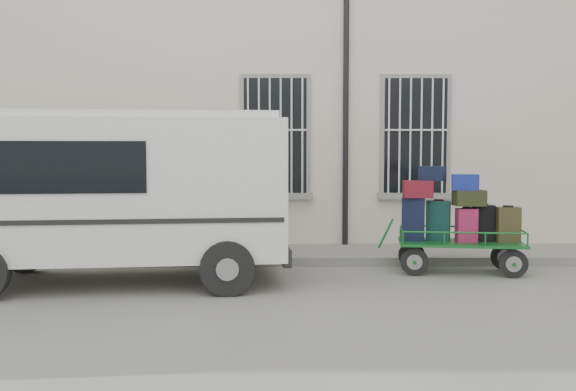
{
  "coord_description": "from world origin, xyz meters",
  "views": [
    {
      "loc": [
        -0.25,
        -9.4,
        1.96
      ],
      "look_at": [
        -0.17,
        1.0,
        1.24
      ],
      "focal_mm": 40.0,
      "sensor_mm": 36.0,
      "label": 1
    }
  ],
  "objects": [
    {
      "name": "luggage_cart",
      "position": [
        2.53,
        0.81,
        0.81
      ],
      "size": [
        2.33,
        1.13,
        1.71
      ],
      "rotation": [
        0.0,
        0.0,
        -0.13
      ],
      "color": "black",
      "rests_on": "ground"
    },
    {
      "name": "van",
      "position": [
        -2.72,
        0.04,
        1.44
      ],
      "size": [
        5.18,
        2.68,
        2.51
      ],
      "rotation": [
        0.0,
        0.0,
        0.11
      ],
      "color": "silver",
      "rests_on": "ground"
    },
    {
      "name": "ground",
      "position": [
        0.0,
        0.0,
        0.0
      ],
      "size": [
        80.0,
        80.0,
        0.0
      ],
      "primitive_type": "plane",
      "color": "slate",
      "rests_on": "ground"
    },
    {
      "name": "sidewalk",
      "position": [
        0.0,
        2.2,
        0.07
      ],
      "size": [
        24.0,
        1.7,
        0.15
      ],
      "primitive_type": "cube",
      "color": "slate",
      "rests_on": "ground"
    },
    {
      "name": "building",
      "position": [
        0.0,
        5.5,
        3.0
      ],
      "size": [
        24.0,
        5.15,
        6.0
      ],
      "color": "beige",
      "rests_on": "ground"
    }
  ]
}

